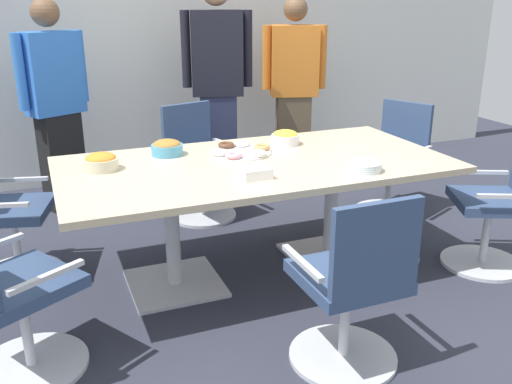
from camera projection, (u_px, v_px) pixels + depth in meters
ground_plane at (256, 270)px, 3.70m from camera, size 10.00×10.00×0.01m
back_wall at (163, 32)px, 5.33m from camera, size 8.00×0.10×2.80m
conference_table at (256, 181)px, 3.49m from camera, size 2.40×1.20×0.75m
office_chair_0 at (10, 300)px, 2.54m from camera, size 0.74×0.74×0.91m
office_chair_1 at (353, 292)px, 2.61m from camera, size 0.54×0.54×0.91m
office_chair_2 at (498, 209)px, 3.63m from camera, size 0.72×0.72×0.91m
office_chair_3 at (393, 165)px, 4.57m from camera, size 0.72×0.72×0.91m
office_chair_4 at (198, 168)px, 4.50m from camera, size 0.67×0.67×0.91m
office_chair_5 at (3, 218)px, 3.48m from camera, size 0.66×0.66×0.91m
person_standing_0 at (56, 104)px, 4.51m from camera, size 0.58×0.40×1.72m
person_standing_1 at (218, 84)px, 4.86m from camera, size 0.61×0.33×1.89m
person_standing_2 at (294, 88)px, 5.30m from camera, size 0.61×0.33×1.73m
snack_bowl_pretzels at (167, 147)px, 3.58m from camera, size 0.20×0.20×0.10m
snack_bowl_chips_yellow at (285, 137)px, 3.84m from camera, size 0.19×0.19×0.10m
snack_bowl_chips_orange at (101, 162)px, 3.27m from camera, size 0.20×0.20×0.10m
donut_platter at (240, 151)px, 3.62m from camera, size 0.41×0.40×0.04m
plate_stack at (364, 166)px, 3.26m from camera, size 0.21×0.21×0.05m
napkin_pile at (254, 172)px, 3.14m from camera, size 0.16×0.16×0.06m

